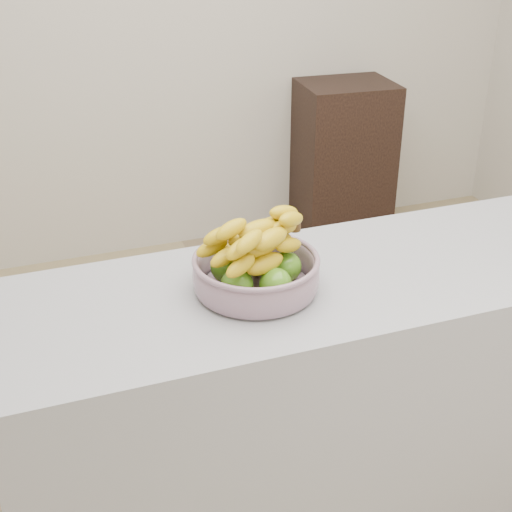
{
  "coord_description": "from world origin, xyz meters",
  "views": [
    {
      "loc": [
        -0.86,
        -1.64,
        1.85
      ],
      "look_at": [
        -0.31,
        -0.12,
        1.0
      ],
      "focal_mm": 50.0,
      "sensor_mm": 36.0,
      "label": 1
    }
  ],
  "objects": [
    {
      "name": "counter",
      "position": [
        0.0,
        -0.12,
        0.45
      ],
      "size": [
        2.0,
        0.6,
        0.9
      ],
      "primitive_type": "cube",
      "color": "#A1A2A9",
      "rests_on": "ground"
    },
    {
      "name": "ground",
      "position": [
        0.0,
        0.0,
        0.0
      ],
      "size": [
        4.0,
        4.0,
        0.0
      ],
      "primitive_type": "plane",
      "color": "#96835C",
      "rests_on": "ground"
    },
    {
      "name": "cabinet",
      "position": [
        0.91,
        1.78,
        0.45
      ],
      "size": [
        0.53,
        0.43,
        0.9
      ],
      "primitive_type": "cube",
      "rotation": [
        0.0,
        0.0,
        -0.07
      ],
      "color": "black",
      "rests_on": "ground"
    },
    {
      "name": "fruit_bowl",
      "position": [
        -0.31,
        -0.12,
        0.97
      ],
      "size": [
        0.33,
        0.33,
        0.2
      ],
      "rotation": [
        0.0,
        0.0,
        0.29
      ],
      "color": "#99A5B8",
      "rests_on": "counter"
    }
  ]
}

